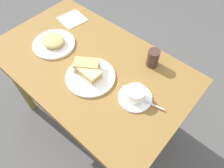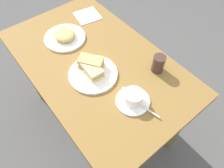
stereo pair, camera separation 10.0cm
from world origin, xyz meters
The scene contains 12 objects.
ground_plane centered at (0.00, 0.00, 0.00)m, with size 6.00×6.00×0.00m, color #4E4D4B.
dining_table centered at (0.00, 0.00, 0.63)m, with size 1.13×0.68×0.71m.
sandwich_plate centered at (-0.08, 0.07, 0.72)m, with size 0.26×0.26×0.01m, color white.
sandwich_front centered at (-0.08, 0.07, 0.75)m, with size 0.12×0.08×0.05m.
sandwich_back centered at (-0.03, 0.05, 0.76)m, with size 0.14×0.13×0.06m.
coffee_saucer centered at (-0.33, 0.02, 0.72)m, with size 0.16×0.16×0.01m, color white.
coffee_cup centered at (-0.33, 0.02, 0.76)m, with size 0.12×0.09×0.06m.
spoon centered at (-0.41, 0.00, 0.73)m, with size 0.10×0.03×0.01m.
side_plate centered at (0.25, 0.04, 0.72)m, with size 0.25×0.25×0.01m, color white.
side_food_pile centered at (0.25, 0.04, 0.75)m, with size 0.15×0.12×0.04m, color tan.
napkin centered at (0.35, -0.19, 0.72)m, with size 0.15×0.15×0.00m, color white.
drinking_glass centered at (-0.26, -0.22, 0.76)m, with size 0.06×0.06×0.10m, color #432E27.
Camera 2 is at (-0.66, 0.41, 1.56)m, focal length 32.87 mm.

